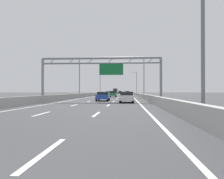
{
  "coord_description": "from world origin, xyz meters",
  "views": [
    {
      "loc": [
        3.79,
        -1.81,
        1.5
      ],
      "look_at": [
        -0.77,
        64.66,
        1.96
      ],
      "focal_mm": 35.9,
      "sensor_mm": 36.0,
      "label": 1
    }
  ],
  "objects_px": {
    "sign_gantry": "(102,67)",
    "streetlamp_right_near": "(198,16)",
    "streetlamp_left_far": "(101,82)",
    "green_car": "(113,94)",
    "silver_car": "(127,93)",
    "black_car": "(120,92)",
    "streetlamp_left_mid": "(80,75)",
    "white_car": "(127,97)",
    "box_truck": "(115,91)",
    "streetlamp_right_far": "(136,82)",
    "blue_car": "(103,96)",
    "streetlamp_right_mid": "(143,75)",
    "orange_car": "(108,93)",
    "yellow_car": "(127,95)"
  },
  "relations": [
    {
      "from": "streetlamp_left_mid",
      "to": "yellow_car",
      "type": "distance_m",
      "value": 17.12
    },
    {
      "from": "streetlamp_left_far",
      "to": "green_car",
      "type": "relative_size",
      "value": 2.27
    },
    {
      "from": "streetlamp_right_near",
      "to": "streetlamp_left_far",
      "type": "distance_m",
      "value": 83.67
    },
    {
      "from": "streetlamp_right_far",
      "to": "box_truck",
      "type": "bearing_deg",
      "value": 104.52
    },
    {
      "from": "orange_car",
      "to": "green_car",
      "type": "bearing_deg",
      "value": -82.65
    },
    {
      "from": "green_car",
      "to": "silver_car",
      "type": "bearing_deg",
      "value": 83.46
    },
    {
      "from": "box_truck",
      "to": "streetlamp_left_mid",
      "type": "bearing_deg",
      "value": -92.72
    },
    {
      "from": "streetlamp_left_mid",
      "to": "streetlamp_right_mid",
      "type": "xyz_separation_m",
      "value": [
        14.93,
        0.0,
        0.0
      ]
    },
    {
      "from": "streetlamp_left_far",
      "to": "streetlamp_left_mid",
      "type": "bearing_deg",
      "value": -90.0
    },
    {
      "from": "streetlamp_left_far",
      "to": "blue_car",
      "type": "bearing_deg",
      "value": -82.84
    },
    {
      "from": "streetlamp_left_far",
      "to": "streetlamp_right_near",
      "type": "bearing_deg",
      "value": -79.72
    },
    {
      "from": "blue_car",
      "to": "black_car",
      "type": "bearing_deg",
      "value": 90.11
    },
    {
      "from": "streetlamp_left_far",
      "to": "black_car",
      "type": "relative_size",
      "value": 2.21
    },
    {
      "from": "streetlamp_right_near",
      "to": "green_car",
      "type": "distance_m",
      "value": 45.61
    },
    {
      "from": "sign_gantry",
      "to": "streetlamp_left_far",
      "type": "bearing_deg",
      "value": 96.99
    },
    {
      "from": "black_car",
      "to": "yellow_car",
      "type": "bearing_deg",
      "value": -87.26
    },
    {
      "from": "streetlamp_left_far",
      "to": "orange_car",
      "type": "bearing_deg",
      "value": -66.63
    },
    {
      "from": "sign_gantry",
      "to": "silver_car",
      "type": "xyz_separation_m",
      "value": [
        3.66,
        57.0,
        -4.12
      ]
    },
    {
      "from": "streetlamp_right_near",
      "to": "black_car",
      "type": "xyz_separation_m",
      "value": [
        -7.55,
        107.21,
        -4.6
      ]
    },
    {
      "from": "sign_gantry",
      "to": "white_car",
      "type": "height_order",
      "value": "sign_gantry"
    },
    {
      "from": "streetlamp_right_mid",
      "to": "sign_gantry",
      "type": "bearing_deg",
      "value": -108.85
    },
    {
      "from": "silver_car",
      "to": "black_car",
      "type": "xyz_separation_m",
      "value": [
        -3.93,
        30.36,
        0.04
      ]
    },
    {
      "from": "white_car",
      "to": "box_truck",
      "type": "relative_size",
      "value": 0.52
    },
    {
      "from": "sign_gantry",
      "to": "streetlamp_right_near",
      "type": "distance_m",
      "value": 21.15
    },
    {
      "from": "streetlamp_left_mid",
      "to": "blue_car",
      "type": "distance_m",
      "value": 20.84
    },
    {
      "from": "green_car",
      "to": "sign_gantry",
      "type": "bearing_deg",
      "value": -89.95
    },
    {
      "from": "black_car",
      "to": "streetlamp_right_near",
      "type": "bearing_deg",
      "value": -85.97
    },
    {
      "from": "streetlamp_left_far",
      "to": "box_truck",
      "type": "bearing_deg",
      "value": 84.65
    },
    {
      "from": "silver_car",
      "to": "streetlamp_right_mid",
      "type": "bearing_deg",
      "value": -84.21
    },
    {
      "from": "sign_gantry",
      "to": "black_car",
      "type": "height_order",
      "value": "sign_gantry"
    },
    {
      "from": "sign_gantry",
      "to": "blue_car",
      "type": "relative_size",
      "value": 4.14
    },
    {
      "from": "streetlamp_right_mid",
      "to": "streetlamp_left_far",
      "type": "distance_m",
      "value": 43.79
    },
    {
      "from": "streetlamp_right_far",
      "to": "green_car",
      "type": "bearing_deg",
      "value": -101.0
    },
    {
      "from": "streetlamp_right_far",
      "to": "blue_car",
      "type": "distance_m",
      "value": 60.65
    },
    {
      "from": "streetlamp_right_mid",
      "to": "orange_car",
      "type": "bearing_deg",
      "value": 108.92
    },
    {
      "from": "sign_gantry",
      "to": "white_car",
      "type": "bearing_deg",
      "value": -33.87
    },
    {
      "from": "streetlamp_right_far",
      "to": "yellow_car",
      "type": "distance_m",
      "value": 53.64
    },
    {
      "from": "orange_car",
      "to": "box_truck",
      "type": "bearing_deg",
      "value": 90.01
    },
    {
      "from": "streetlamp_right_far",
      "to": "black_car",
      "type": "bearing_deg",
      "value": 106.87
    },
    {
      "from": "silver_car",
      "to": "sign_gantry",
      "type": "bearing_deg",
      "value": -93.67
    },
    {
      "from": "silver_car",
      "to": "streetlamp_right_near",
      "type": "bearing_deg",
      "value": -87.31
    },
    {
      "from": "streetlamp_left_far",
      "to": "streetlamp_right_far",
      "type": "xyz_separation_m",
      "value": [
        14.93,
        0.0,
        0.0
      ]
    },
    {
      "from": "streetlamp_left_mid",
      "to": "black_car",
      "type": "height_order",
      "value": "streetlamp_left_mid"
    },
    {
      "from": "sign_gantry",
      "to": "streetlamp_left_far",
      "type": "distance_m",
      "value": 62.94
    },
    {
      "from": "streetlamp_left_mid",
      "to": "white_car",
      "type": "relative_size",
      "value": 2.15
    },
    {
      "from": "sign_gantry",
      "to": "streetlamp_left_far",
      "type": "height_order",
      "value": "streetlamp_left_far"
    },
    {
      "from": "streetlamp_right_far",
      "to": "streetlamp_right_near",
      "type": "bearing_deg",
      "value": -90.0
    },
    {
      "from": "sign_gantry",
      "to": "box_truck",
      "type": "height_order",
      "value": "sign_gantry"
    },
    {
      "from": "orange_car",
      "to": "black_car",
      "type": "bearing_deg",
      "value": 84.29
    },
    {
      "from": "streetlamp_right_far",
      "to": "black_car",
      "type": "height_order",
      "value": "streetlamp_right_far"
    }
  ]
}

